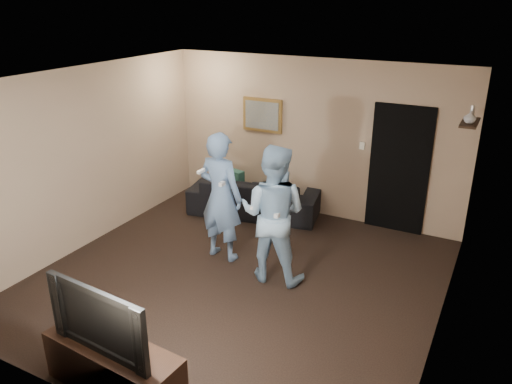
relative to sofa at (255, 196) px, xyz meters
The scene contains 19 objects.
ground 2.16m from the sofa, 68.14° to the right, with size 5.00×5.00×0.00m, color black.
ceiling 3.13m from the sofa, 68.14° to the right, with size 5.00×5.00×0.04m, color silver.
wall_back 1.37m from the sofa, 33.00° to the left, with size 5.00×0.04×2.60m, color tan.
wall_front 4.66m from the sofa, 79.94° to the right, with size 5.00×0.04×2.60m, color tan.
wall_left 2.79m from the sofa, 130.68° to the right, with size 0.04×5.00×2.60m, color tan.
wall_right 3.97m from the sofa, 31.04° to the right, with size 0.04×5.00×2.60m, color tan.
sofa is the anchor object (origin of this frame).
throw_pillow 0.48m from the sofa, behind, with size 0.48×0.15×0.48m, color #17453D.
painting_frame 1.38m from the sofa, 102.00° to the left, with size 0.72×0.05×0.57m, color olive.
painting_canvas 1.37m from the sofa, 102.67° to the left, with size 0.62×0.01×0.47m, color slate.
doorway 2.40m from the sofa, 12.23° to the left, with size 0.90×0.06×2.00m, color black.
light_switch 1.98m from the sofa, 16.64° to the left, with size 0.08×0.02×0.12m, color silver.
wall_shelf 3.60m from the sofa, ahead, with size 0.20×0.60×0.03m, color black.
shelf_vase 3.65m from the sofa, ahead, with size 0.15×0.15×0.16m, color silver.
shelf_figurine 3.65m from the sofa, ahead, with size 0.06×0.06×0.18m, color silver.
tv_console 4.31m from the sofa, 79.95° to the right, with size 1.41×0.45×0.50m, color black.
television 4.34m from the sofa, 79.95° to the right, with size 1.16×0.15×0.67m, color black.
wii_player_left 1.68m from the sofa, 79.27° to the right, with size 0.70×0.54×1.83m.
wii_player_right 2.16m from the sofa, 55.68° to the right, with size 0.96×0.78×1.82m.
Camera 1 is at (2.86, -4.94, 3.50)m, focal length 35.00 mm.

